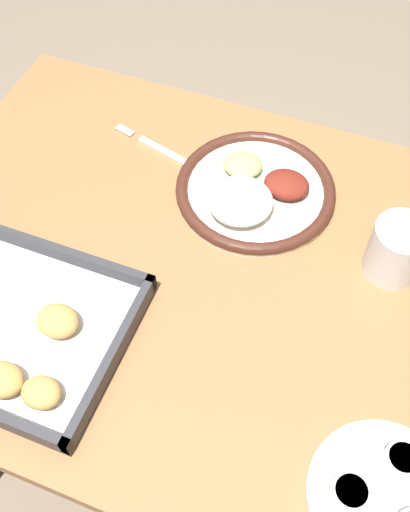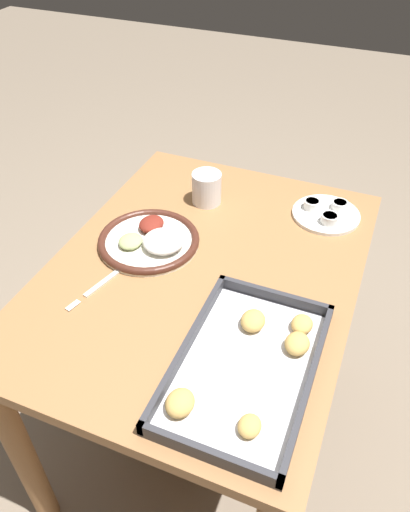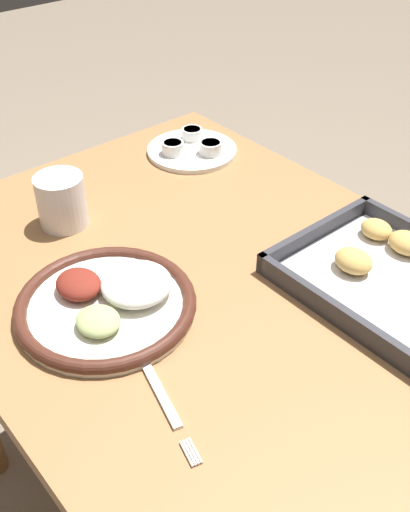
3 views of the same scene
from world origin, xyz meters
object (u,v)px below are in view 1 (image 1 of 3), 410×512
object	(u,v)px
dinner_plate	(254,190)
fork	(172,156)
saucer_plate	(385,496)
drinking_cup	(397,250)

from	to	relation	value
dinner_plate	fork	bearing A→B (deg)	-12.03
dinner_plate	fork	distance (m)	0.16
dinner_plate	saucer_plate	xyz separation A→B (m)	(-0.29, 0.39, -0.00)
saucer_plate	drinking_cup	world-z (taller)	drinking_cup
dinner_plate	saucer_plate	world-z (taller)	dinner_plate
fork	saucer_plate	world-z (taller)	saucer_plate
dinner_plate	fork	size ratio (longest dim) A/B	1.18
fork	saucer_plate	size ratio (longest dim) A/B	1.19
fork	drinking_cup	xyz separation A→B (m)	(-0.39, 0.09, 0.04)
fork	saucer_plate	xyz separation A→B (m)	(-0.45, 0.42, 0.01)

